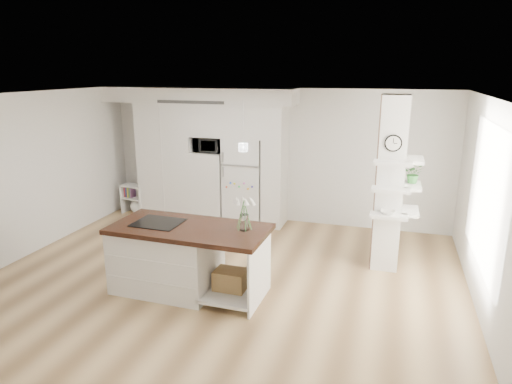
% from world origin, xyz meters
% --- Properties ---
extents(floor, '(7.00, 6.00, 0.01)m').
position_xyz_m(floor, '(0.00, 0.00, 0.00)').
color(floor, tan).
rests_on(floor, ground).
extents(room, '(7.04, 6.04, 2.72)m').
position_xyz_m(room, '(0.00, 0.00, 1.86)').
color(room, white).
rests_on(room, ground).
extents(cabinet_wall, '(4.00, 0.71, 2.70)m').
position_xyz_m(cabinet_wall, '(-1.45, 2.67, 1.51)').
color(cabinet_wall, white).
rests_on(cabinet_wall, floor).
extents(refrigerator, '(0.78, 0.69, 1.75)m').
position_xyz_m(refrigerator, '(-0.53, 2.68, 0.88)').
color(refrigerator, white).
rests_on(refrigerator, floor).
extents(column, '(0.69, 0.90, 2.70)m').
position_xyz_m(column, '(2.38, 1.13, 1.35)').
color(column, silver).
rests_on(column, floor).
extents(window, '(0.00, 2.40, 2.40)m').
position_xyz_m(window, '(3.48, 0.30, 1.50)').
color(window, white).
rests_on(window, room).
extents(pendant_light, '(0.12, 0.12, 0.10)m').
position_xyz_m(pendant_light, '(1.70, 0.15, 2.12)').
color(pendant_light, white).
rests_on(pendant_light, room).
extents(kitchen_island, '(2.19, 1.09, 1.54)m').
position_xyz_m(kitchen_island, '(-0.53, -0.47, 0.51)').
color(kitchen_island, white).
rests_on(kitchen_island, floor).
extents(bookshelf, '(0.58, 0.38, 0.63)m').
position_xyz_m(bookshelf, '(-2.98, 2.50, 0.28)').
color(bookshelf, white).
rests_on(bookshelf, floor).
extents(floor_plant_a, '(0.28, 0.25, 0.42)m').
position_xyz_m(floor_plant_a, '(2.31, 1.64, 0.21)').
color(floor_plant_a, '#2C6E2C').
rests_on(floor_plant_a, floor).
extents(floor_plant_b, '(0.36, 0.36, 0.48)m').
position_xyz_m(floor_plant_b, '(2.21, 2.05, 0.24)').
color(floor_plant_b, '#2C6E2C').
rests_on(floor_plant_b, floor).
extents(microwave, '(0.54, 0.37, 0.30)m').
position_xyz_m(microwave, '(-1.27, 2.62, 1.57)').
color(microwave, '#2D2D2D').
rests_on(microwave, cabinet_wall).
extents(shelf_plant, '(0.27, 0.23, 0.30)m').
position_xyz_m(shelf_plant, '(2.63, 1.30, 1.52)').
color(shelf_plant, '#2C6E2C').
rests_on(shelf_plant, column).
extents(decor_bowl, '(0.22, 0.22, 0.05)m').
position_xyz_m(decor_bowl, '(2.30, 0.90, 1.00)').
color(decor_bowl, white).
rests_on(decor_bowl, column).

